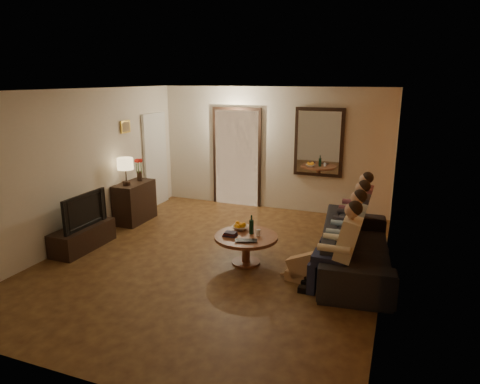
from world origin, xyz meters
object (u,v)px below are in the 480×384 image
at_px(person_b, 348,237).
at_px(tv, 80,210).
at_px(sofa, 357,246).
at_px(coffee_table, 246,249).
at_px(dresser, 135,202).
at_px(table_lamp, 126,171).
at_px(bowl, 240,228).
at_px(dog, 304,264).
at_px(wine_bottle, 251,224).
at_px(person_a, 342,253).
at_px(person_d, 357,213).
at_px(person_c, 353,224).
at_px(laptop, 246,242).
at_px(tv_stand, 83,237).

bearing_deg(person_b, tv, -173.32).
distance_m(sofa, coffee_table, 1.65).
xyz_separation_m(dresser, coffee_table, (2.75, -1.10, -0.17)).
relative_size(table_lamp, coffee_table, 0.56).
distance_m(table_lamp, bowl, 2.71).
distance_m(dog, wine_bottle, 1.06).
distance_m(person_a, person_d, 1.80).
distance_m(person_c, dog, 1.17).
bearing_deg(person_c, tv, -165.51).
xyz_separation_m(person_b, person_d, (0.00, 1.20, 0.00)).
bearing_deg(bowl, person_d, 32.38).
bearing_deg(person_b, coffee_table, -176.78).
xyz_separation_m(person_d, laptop, (-1.40, -1.56, -0.14)).
bearing_deg(table_lamp, dog, -17.78).
bearing_deg(person_d, wine_bottle, -140.73).
distance_m(person_b, dog, 0.74).
height_order(dresser, person_c, person_c).
bearing_deg(tv_stand, sofa, 10.40).
bearing_deg(tv, person_b, -83.32).
bearing_deg(laptop, coffee_table, 91.70).
relative_size(tv_stand, bowl, 4.48).
height_order(person_b, coffee_table, person_b).
bearing_deg(person_d, coffee_table, -139.40).
relative_size(sofa, wine_bottle, 7.92).
distance_m(table_lamp, person_d, 4.29).
xyz_separation_m(coffee_table, wine_bottle, (0.05, 0.10, 0.38)).
relative_size(person_a, person_b, 1.00).
relative_size(table_lamp, person_d, 0.45).
relative_size(person_c, coffee_table, 1.24).
height_order(table_lamp, sofa, table_lamp).
height_order(person_c, bowl, person_c).
height_order(person_a, bowl, person_a).
xyz_separation_m(sofa, person_a, (-0.10, -0.90, 0.24)).
bearing_deg(dog, table_lamp, 173.79).
bearing_deg(person_b, sofa, 71.57).
bearing_deg(dog, person_d, 83.30).
bearing_deg(dresser, table_lamp, -90.00).
bearing_deg(dresser, laptop, -25.81).
height_order(table_lamp, tv_stand, table_lamp).
bearing_deg(table_lamp, person_d, 5.46).
relative_size(dog, laptop, 1.70).
bearing_deg(person_c, dresser, 174.43).
relative_size(person_c, dog, 2.14).
bearing_deg(person_a, table_lamp, 161.83).
bearing_deg(wine_bottle, tv_stand, -169.61).
distance_m(table_lamp, coffee_table, 3.00).
bearing_deg(dog, person_a, -9.26).
distance_m(sofa, laptop, 1.64).
xyz_separation_m(table_lamp, person_b, (4.25, -0.79, -0.46)).
distance_m(dresser, tv, 1.54).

